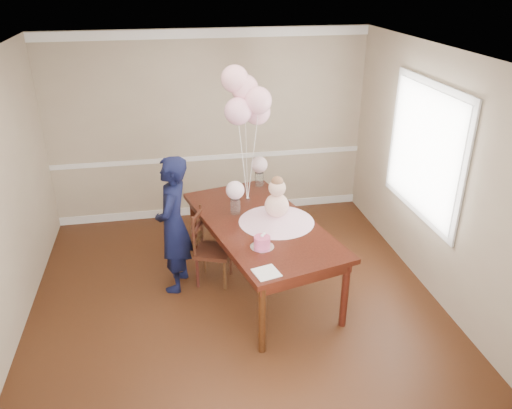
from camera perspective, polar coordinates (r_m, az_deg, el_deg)
name	(u,v)px	position (r m, az deg, el deg)	size (l,w,h in m)	color
floor	(238,312)	(5.59, -2.04, -12.19)	(4.50, 5.00, 0.00)	black
ceiling	(233,59)	(4.48, -2.59, 16.25)	(4.50, 5.00, 0.02)	white
wall_back	(210,128)	(7.21, -5.29, 8.74)	(4.50, 0.02, 2.70)	tan
wall_front	(306,396)	(2.87, 5.74, -20.91)	(4.50, 0.02, 2.70)	tan
wall_right	(447,184)	(5.64, 20.99, 2.20)	(0.02, 5.00, 2.70)	tan
chair_rail_trim	(211,158)	(7.35, -5.14, 5.36)	(4.50, 0.02, 0.07)	white
crown_molding	(206,33)	(6.94, -5.72, 18.88)	(4.50, 0.02, 0.12)	white
baseboard_trim	(213,209)	(7.67, -4.90, -0.53)	(4.50, 0.02, 0.12)	white
window_frame	(425,151)	(5.96, 18.73, 5.85)	(0.02, 1.66, 1.56)	silver
window_blinds	(423,151)	(5.95, 18.58, 5.84)	(0.01, 1.50, 1.40)	white
dining_table_top	(261,225)	(5.59, 0.56, -2.30)	(1.12, 2.23, 0.06)	black
table_apron	(261,231)	(5.63, 0.55, -3.05)	(1.00, 2.12, 0.11)	black
table_leg_fl	(262,319)	(4.88, 0.71, -12.91)	(0.08, 0.08, 0.78)	black
table_leg_fr	(345,294)	(5.27, 10.10, -10.06)	(0.08, 0.08, 0.78)	black
table_leg_bl	(194,227)	(6.49, -7.10, -2.51)	(0.08, 0.08, 0.78)	black
table_leg_br	(260,213)	(6.79, 0.42, -0.97)	(0.08, 0.08, 0.78)	black
baby_skirt	(277,217)	(5.58, 2.36, -1.45)	(0.85, 0.85, 0.11)	#FDBAD9
baby_torso	(277,205)	(5.51, 2.39, -0.10)	(0.27, 0.27, 0.27)	#FFA1B8
baby_head	(277,188)	(5.43, 2.43, 1.92)	(0.19, 0.19, 0.19)	beige
baby_hair	(277,182)	(5.40, 2.44, 2.57)	(0.13, 0.13, 0.13)	brown
cake_platter	(262,247)	(5.10, 0.70, -4.87)	(0.25, 0.25, 0.01)	silver
birthday_cake	(262,242)	(5.07, 0.70, -4.28)	(0.17, 0.17, 0.11)	#DD4579
cake_flower_a	(262,235)	(5.03, 0.71, -3.56)	(0.03, 0.03, 0.03)	white
cake_flower_b	(264,234)	(5.06, 0.94, -3.37)	(0.03, 0.03, 0.03)	white
rose_vase_near	(235,206)	(5.76, -2.37, -0.18)	(0.11, 0.11, 0.18)	silver
roses_near	(235,190)	(5.67, -2.41, 1.65)	(0.21, 0.21, 0.21)	silver
rose_vase_far	(259,179)	(6.49, 0.37, 2.91)	(0.11, 0.11, 0.18)	white
roses_far	(259,165)	(6.41, 0.38, 4.57)	(0.21, 0.21, 0.21)	beige
napkin	(266,273)	(4.70, 1.19, -7.79)	(0.22, 0.22, 0.01)	white
balloon_weight	(248,199)	(6.12, -0.95, 0.67)	(0.04, 0.04, 0.02)	silver
balloon_a	(238,111)	(5.70, -2.07, 10.59)	(0.31, 0.31, 0.31)	#FFB4D1
balloon_b	(258,101)	(5.71, 0.24, 11.79)	(0.31, 0.31, 0.31)	#FBB2C8
balloon_c	(245,88)	(5.80, -1.30, 13.13)	(0.31, 0.31, 0.31)	#FFB4C6
balloon_d	(235,79)	(5.75, -2.45, 14.15)	(0.31, 0.31, 0.31)	#FFB4C4
balloon_e	(257,112)	(5.90, 0.13, 10.57)	(0.31, 0.31, 0.31)	#FFB4C9
balloon_ribbon_a	(243,164)	(5.92, -1.48, 4.69)	(0.00, 0.00, 0.94)	white
balloon_ribbon_b	(253,159)	(5.92, -0.38, 5.27)	(0.00, 0.00, 1.05)	white
balloon_ribbon_c	(246,152)	(5.95, -1.11, 5.97)	(0.00, 0.00, 1.16)	white
balloon_ribbon_d	(242,148)	(5.92, -1.66, 6.43)	(0.00, 0.00, 1.27)	white
balloon_ribbon_e	(252,163)	(6.02, -0.42, 4.78)	(0.00, 0.00, 0.88)	silver
dining_chair_seat	(214,251)	(5.89, -4.86, -5.34)	(0.40, 0.40, 0.05)	#38180F
chair_leg_fl	(197,273)	(5.91, -6.71, -7.76)	(0.04, 0.04, 0.39)	#33120D
chair_leg_fr	(225,275)	(5.84, -3.60, -8.09)	(0.04, 0.04, 0.39)	#3C2110
chair_leg_bl	(205,258)	(6.17, -5.90, -6.13)	(0.04, 0.04, 0.39)	#351C0E
chair_leg_br	(231,261)	(6.10, -2.92, -6.42)	(0.04, 0.04, 0.39)	#38190F
chair_back_post_l	(194,237)	(5.67, -7.13, -3.72)	(0.04, 0.04, 0.51)	#34170E
chair_back_post_r	(201,224)	(5.94, -6.27, -2.20)	(0.04, 0.04, 0.51)	#35180E
chair_slat_low	(198,238)	(5.86, -6.64, -3.88)	(0.03, 0.36, 0.05)	#311B0D
chair_slat_mid	(197,227)	(5.79, -6.71, -2.63)	(0.03, 0.36, 0.05)	#33120D
chair_slat_top	(197,216)	(5.72, -6.78, -1.35)	(0.03, 0.36, 0.05)	#36170E
woman	(173,225)	(5.67, -9.42, -2.30)	(0.59, 0.39, 1.62)	black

